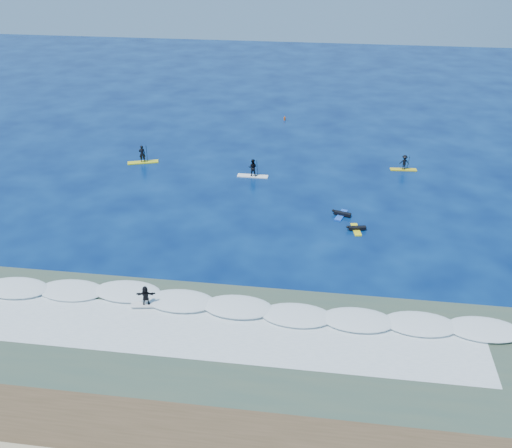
# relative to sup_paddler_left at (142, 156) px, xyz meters

# --- Properties ---
(ground) EXTENTS (160.00, 160.00, 0.00)m
(ground) POSITION_rel_sup_paddler_left_xyz_m (13.30, -13.66, -0.71)
(ground) COLOR #03113F
(ground) RESTS_ON ground
(wet_sand_strip) EXTENTS (90.00, 5.00, 0.08)m
(wet_sand_strip) POSITION_rel_sup_paddler_left_xyz_m (13.30, -35.16, -0.71)
(wet_sand_strip) COLOR #493922
(wet_sand_strip) RESTS_ON ground
(shallow_water) EXTENTS (90.00, 13.00, 0.01)m
(shallow_water) POSITION_rel_sup_paddler_left_xyz_m (13.30, -27.66, -0.70)
(shallow_water) COLOR #394E41
(shallow_water) RESTS_ON ground
(breaking_wave) EXTENTS (40.00, 6.00, 0.30)m
(breaking_wave) POSITION_rel_sup_paddler_left_xyz_m (13.30, -23.66, -0.71)
(breaking_wave) COLOR white
(breaking_wave) RESTS_ON ground
(whitewater) EXTENTS (34.00, 5.00, 0.02)m
(whitewater) POSITION_rel_sup_paddler_left_xyz_m (13.30, -26.66, -0.71)
(whitewater) COLOR silver
(whitewater) RESTS_ON ground
(sup_paddler_left) EXTENTS (3.32, 1.79, 2.27)m
(sup_paddler_left) POSITION_rel_sup_paddler_left_xyz_m (0.00, 0.00, 0.00)
(sup_paddler_left) COLOR yellow
(sup_paddler_left) RESTS_ON ground
(sup_paddler_center) EXTENTS (3.12, 0.81, 2.18)m
(sup_paddler_center) POSITION_rel_sup_paddler_left_xyz_m (12.16, -2.00, 0.11)
(sup_paddler_center) COLOR white
(sup_paddler_center) RESTS_ON ground
(sup_paddler_right) EXTENTS (2.75, 0.85, 1.90)m
(sup_paddler_right) POSITION_rel_sup_paddler_left_xyz_m (27.47, 1.81, 0.03)
(sup_paddler_right) COLOR gold
(sup_paddler_right) RESTS_ON ground
(prone_paddler_near) EXTENTS (1.69, 2.19, 0.45)m
(prone_paddler_near) POSITION_rel_sup_paddler_left_xyz_m (22.40, -11.77, -0.56)
(prone_paddler_near) COLOR yellow
(prone_paddler_near) RESTS_ON ground
(prone_paddler_far) EXTENTS (1.73, 2.28, 0.46)m
(prone_paddler_far) POSITION_rel_sup_paddler_left_xyz_m (21.14, -9.30, -0.55)
(prone_paddler_far) COLOR blue
(prone_paddler_far) RESTS_ON ground
(wave_surfer) EXTENTS (2.19, 0.94, 1.53)m
(wave_surfer) POSITION_rel_sup_paddler_left_xyz_m (8.12, -24.51, 0.15)
(wave_surfer) COLOR white
(wave_surfer) RESTS_ON breaking_wave
(marker_buoy) EXTENTS (0.26, 0.26, 0.62)m
(marker_buoy) POSITION_rel_sup_paddler_left_xyz_m (13.72, 16.12, -0.44)
(marker_buoy) COLOR #CB4B12
(marker_buoy) RESTS_ON ground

